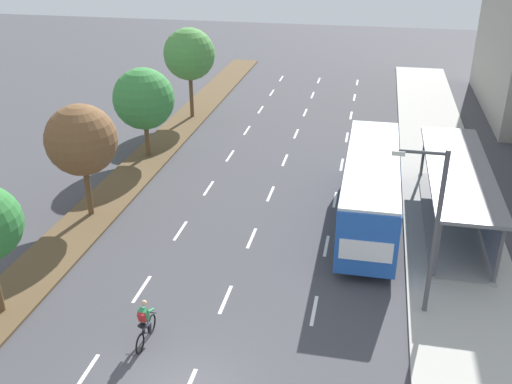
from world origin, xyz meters
TOP-DOWN VIEW (x-y plane):
  - median_strip at (-8.30, 20.00)m, footprint 2.60×52.00m
  - sidewalk_right at (9.25, 20.00)m, footprint 4.50×52.00m
  - lane_divider_left at (-3.50, 17.57)m, footprint 0.14×46.13m
  - lane_divider_center at (0.00, 17.57)m, footprint 0.14×46.13m
  - lane_divider_right at (3.50, 17.57)m, footprint 0.14×46.13m
  - bus_shelter at (9.53, 13.58)m, footprint 2.90×11.43m
  - bus at (5.25, 12.95)m, footprint 2.54×11.29m
  - cyclist at (-2.11, 2.27)m, footprint 0.46×1.82m
  - median_tree_second at (-8.39, 10.79)m, footprint 3.44×3.44m
  - median_tree_third at (-8.46, 18.83)m, footprint 3.70×3.70m
  - median_tree_fourth at (-8.11, 26.87)m, footprint 3.70×3.70m
  - streetlight at (7.42, 5.96)m, footprint 1.91×0.24m

SIDE VIEW (x-z plane):
  - lane_divider_left at x=-3.50m, z-range 0.00..0.01m
  - lane_divider_center at x=0.00m, z-range 0.00..0.01m
  - lane_divider_right at x=3.50m, z-range 0.00..0.01m
  - median_strip at x=-8.30m, z-range 0.00..0.12m
  - sidewalk_right at x=9.25m, z-range 0.00..0.15m
  - cyclist at x=-2.11m, z-range -0.06..1.65m
  - bus_shelter at x=9.53m, z-range 0.44..3.30m
  - bus at x=5.25m, z-range 0.38..3.75m
  - median_tree_third at x=-8.46m, z-range 1.00..6.48m
  - streetlight at x=7.42m, z-range 0.64..7.14m
  - median_tree_second at x=-8.39m, z-range 1.21..6.86m
  - median_tree_fourth at x=-8.11m, z-range 1.49..7.97m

